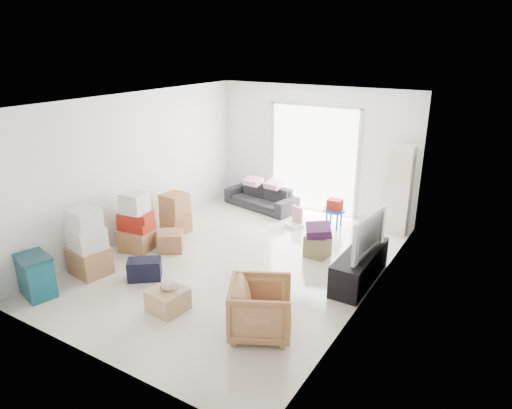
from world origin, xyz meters
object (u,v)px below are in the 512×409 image
at_px(sofa, 261,193).
at_px(armchair, 261,306).
at_px(ac_tower, 399,190).
at_px(television, 361,247).
at_px(kids_table, 335,208).
at_px(tv_console, 360,266).
at_px(ottoman, 318,246).
at_px(storage_bins, 36,276).
at_px(wood_crate, 168,300).

bearing_deg(sofa, armchair, -48.31).
distance_m(ac_tower, television, 2.26).
bearing_deg(kids_table, tv_console, -57.64).
bearing_deg(ottoman, storage_bins, -131.61).
relative_size(tv_console, television, 1.35).
height_order(ac_tower, storage_bins, ac_tower).
bearing_deg(ac_tower, ottoman, -116.34).
relative_size(armchair, storage_bins, 1.23).
xyz_separation_m(tv_console, storage_bins, (-3.90, -2.88, 0.07)).
relative_size(ac_tower, ottoman, 4.61).
height_order(storage_bins, kids_table, storage_bins).
distance_m(television, wood_crate, 2.98).
bearing_deg(tv_console, ottoman, 152.56).
bearing_deg(storage_bins, wood_crate, 20.24).
bearing_deg(sofa, ac_tower, 13.98).
bearing_deg(sofa, ottoman, -26.40).
distance_m(ac_tower, sofa, 3.02).
distance_m(sofa, storage_bins, 5.04).
xyz_separation_m(armchair, storage_bins, (-3.28, -0.90, -0.07)).
height_order(sofa, storage_bins, sofa).
distance_m(ac_tower, wood_crate, 4.88).
xyz_separation_m(armchair, wood_crate, (-1.38, -0.20, -0.24)).
distance_m(armchair, wood_crate, 1.42).
relative_size(ottoman, wood_crate, 0.81).
bearing_deg(tv_console, armchair, -107.45).
xyz_separation_m(storage_bins, wood_crate, (1.90, 0.70, -0.16)).
bearing_deg(wood_crate, storage_bins, -159.76).
bearing_deg(television, wood_crate, 142.38).
height_order(tv_console, wood_crate, tv_console).
relative_size(ac_tower, kids_table, 2.99).
relative_size(sofa, armchair, 2.16).
height_order(tv_console, storage_bins, storage_bins).
bearing_deg(ottoman, wood_crate, -112.13).
height_order(ac_tower, armchair, ac_tower).
bearing_deg(tv_console, ac_tower, 91.28).
height_order(armchair, kids_table, armchair).
xyz_separation_m(ottoman, kids_table, (-0.26, 1.38, 0.22)).
bearing_deg(ottoman, sofa, 142.51).
height_order(ac_tower, sofa, ac_tower).
bearing_deg(wood_crate, television, 47.40).
xyz_separation_m(tv_console, armchair, (-0.62, -1.97, 0.14)).
bearing_deg(sofa, storage_bins, -88.96).
xyz_separation_m(television, armchair, (-0.62, -1.97, -0.18)).
distance_m(storage_bins, ottoman, 4.49).
height_order(tv_console, armchair, armchair).
distance_m(ac_tower, ottoman, 2.08).
xyz_separation_m(storage_bins, kids_table, (2.72, 4.74, 0.09)).
relative_size(ac_tower, storage_bins, 2.74).
height_order(ac_tower, wood_crate, ac_tower).
height_order(armchair, wood_crate, armchair).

